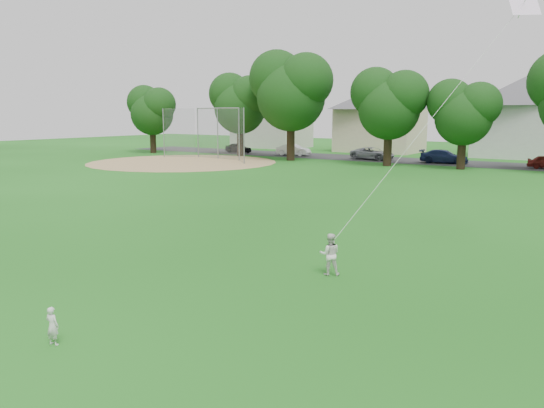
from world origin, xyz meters
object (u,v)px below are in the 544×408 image
Objects in this scene: kite at (429,122)px; baseball_backstop at (214,134)px; older_boy at (330,254)px; toddler at (52,326)px.

kite is 0.79× the size of baseball_backstop.
older_boy is at bearing -129.10° from kite.
toddler is 0.66× the size of older_boy.
kite reaches higher than older_boy.
toddler is 7.75m from older_boy.
older_boy is 40.56m from baseball_backstop.
toddler is at bearing -113.90° from kite.
toddler is at bearing -53.72° from baseball_backstop.
baseball_backstop is at bearing -76.39° from older_boy.
baseball_backstop reaches higher than older_boy.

